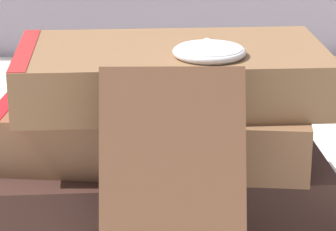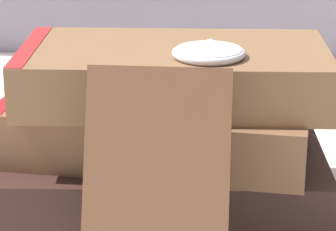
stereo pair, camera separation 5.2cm
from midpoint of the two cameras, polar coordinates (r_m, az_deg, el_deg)
ground_plane at (r=0.57m, az=-1.28°, el=-7.71°), size 3.00×3.00×0.00m
book_flat_bottom at (r=0.59m, az=-4.02°, el=-4.47°), size 0.25×0.15×0.04m
book_flat_middle at (r=0.58m, az=-4.11°, el=-0.63°), size 0.23×0.14×0.04m
book_flat_top at (r=0.56m, az=-2.95°, el=2.97°), size 0.22×0.13×0.04m
book_leaning_front at (r=0.48m, az=-2.83°, el=-5.26°), size 0.09×0.08×0.13m
pocket_watch at (r=0.54m, az=0.18°, el=4.56°), size 0.05×0.05×0.01m
reading_glasses at (r=0.74m, az=-3.84°, el=-0.92°), size 0.11×0.05×0.00m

